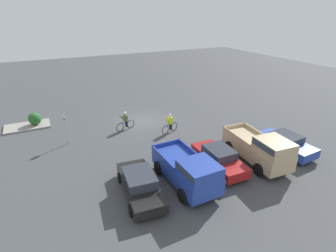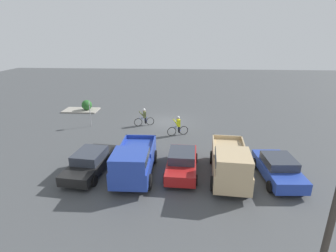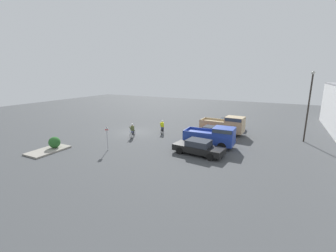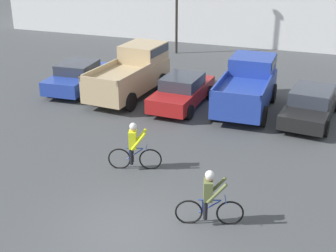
{
  "view_description": "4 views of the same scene",
  "coord_description": "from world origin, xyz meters",
  "views": [
    {
      "loc": [
        7.85,
        21.41,
        9.59
      ],
      "look_at": [
        -0.5,
        4.55,
        1.2
      ],
      "focal_mm": 28.0,
      "sensor_mm": 36.0,
      "label": 1
    },
    {
      "loc": [
        -1.76,
        24.0,
        8.1
      ],
      "look_at": [
        -0.5,
        4.55,
        1.2
      ],
      "focal_mm": 28.0,
      "sensor_mm": 36.0,
      "label": 2
    },
    {
      "loc": [
        22.65,
        16.33,
        7.29
      ],
      "look_at": [
        -0.5,
        4.55,
        1.2
      ],
      "focal_mm": 24.0,
      "sensor_mm": 36.0,
      "label": 3
    },
    {
      "loc": [
        4.56,
        -9.38,
        7.46
      ],
      "look_at": [
        -0.5,
        4.55,
        1.2
      ],
      "focal_mm": 50.0,
      "sensor_mm": 36.0,
      "label": 4
    }
  ],
  "objects": [
    {
      "name": "ground_plane",
      "position": [
        0.0,
        0.0,
        0.0
      ],
      "size": [
        80.0,
        80.0,
        0.0
      ],
      "primitive_type": "plane",
      "color": "#424447"
    },
    {
      "name": "sedan_0",
      "position": [
        -7.28,
        10.09,
        0.71
      ],
      "size": [
        2.18,
        4.34,
        1.41
      ],
      "color": "#233D9E",
      "rests_on": "ground_plane"
    },
    {
      "name": "pickup_truck_0",
      "position": [
        -4.45,
        10.44,
        1.16
      ],
      "size": [
        2.49,
        5.38,
        2.25
      ],
      "color": "tan",
      "rests_on": "ground_plane"
    },
    {
      "name": "sedan_1",
      "position": [
        -1.68,
        9.66,
        0.71
      ],
      "size": [
        2.04,
        4.45,
        1.42
      ],
      "color": "maroon",
      "rests_on": "ground_plane"
    },
    {
      "name": "pickup_truck_1",
      "position": [
        1.11,
        10.47,
        1.11
      ],
      "size": [
        2.34,
        5.02,
        2.11
      ],
      "color": "#233D9E",
      "rests_on": "ground_plane"
    },
    {
      "name": "sedan_2",
      "position": [
        3.92,
        9.94,
        0.69
      ],
      "size": [
        2.3,
        4.83,
        1.38
      ],
      "color": "black",
      "rests_on": "ground_plane"
    },
    {
      "name": "cyclist_0",
      "position": [
        1.92,
        1.12,
        0.82
      ],
      "size": [
        1.81,
        0.66,
        1.66
      ],
      "color": "black",
      "rests_on": "ground_plane"
    },
    {
      "name": "cyclist_1",
      "position": [
        -1.27,
        3.36,
        0.83
      ],
      "size": [
        1.74,
        0.64,
        1.69
      ],
      "color": "black",
      "rests_on": "ground_plane"
    },
    {
      "name": "fire_lane_sign",
      "position": [
        6.79,
        1.67,
        1.43
      ],
      "size": [
        0.15,
        0.28,
        2.37
      ],
      "color": "#9E9EA3",
      "rests_on": "ground_plane"
    },
    {
      "name": "lamppost",
      "position": [
        -5.15,
        18.9,
        4.38
      ],
      "size": [
        0.36,
        0.36,
        7.55
      ],
      "color": "#2D2823",
      "rests_on": "ground_plane"
    },
    {
      "name": "curb_island",
      "position": [
        9.64,
        -3.23,
        0.07
      ],
      "size": [
        3.71,
        2.08,
        0.15
      ],
      "primitive_type": "cube",
      "color": "gray",
      "rests_on": "ground_plane"
    },
    {
      "name": "shrub",
      "position": [
        8.93,
        -3.18,
        0.7
      ],
      "size": [
        1.1,
        1.1,
        1.1
      ],
      "color": "#286028",
      "rests_on": "curb_island"
    }
  ]
}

